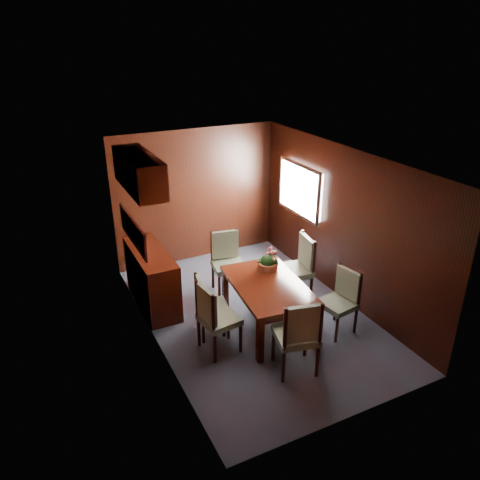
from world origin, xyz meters
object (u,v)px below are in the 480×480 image
sideboard (152,278)px  chair_left_near (214,315)px  chair_right_near (342,297)px  flower_centerpiece (268,259)px  chair_head (299,333)px  dining_table (268,290)px

sideboard → chair_left_near: bearing=-75.5°
sideboard → chair_right_near: bearing=-40.1°
flower_centerpiece → chair_right_near: bearing=-54.4°
chair_left_near → chair_right_near: (1.79, -0.33, -0.03)m
sideboard → chair_right_near: 2.85m
sideboard → flower_centerpiece: (1.51, -0.91, 0.40)m
chair_left_near → flower_centerpiece: flower_centerpiece is taller
sideboard → flower_centerpiece: size_ratio=4.54×
sideboard → chair_head: chair_head is taller
dining_table → sideboard: bearing=140.3°
chair_right_near → chair_left_near: bearing=70.7°
chair_head → dining_table: bearing=94.2°
sideboard → dining_table: size_ratio=0.89×
sideboard → chair_left_near: size_ratio=1.39×
chair_right_near → sideboard: bearing=41.1°
chair_right_near → dining_table: bearing=50.9°
chair_head → flower_centerpiece: chair_head is taller
chair_left_near → sideboard: bearing=-173.1°
chair_head → flower_centerpiece: size_ratio=3.43×
chair_head → sideboard: bearing=128.9°
chair_left_near → chair_head: bearing=33.5°
chair_right_near → chair_head: (-1.05, -0.52, 0.06)m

